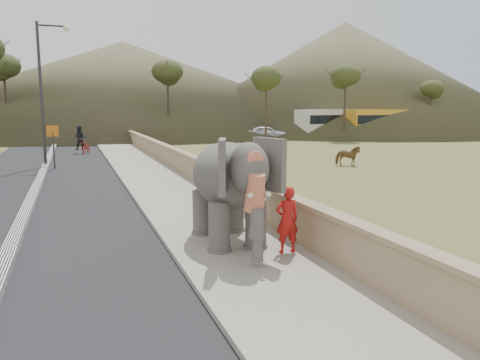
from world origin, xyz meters
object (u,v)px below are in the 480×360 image
(lamppost, at_px, (46,80))
(elephant_and_man, at_px, (228,190))
(cow, at_px, (347,156))
(motorcyclist, at_px, (83,143))

(lamppost, bearing_deg, elephant_and_man, -75.23)
(cow, bearing_deg, lamppost, 106.87)
(lamppost, xyz_separation_m, motorcyclist, (1.90, 7.48, -4.05))
(lamppost, relative_size, elephant_and_man, 2.25)
(cow, distance_m, elephant_and_man, 16.98)
(cow, bearing_deg, motorcyclist, 83.12)
(cow, xyz_separation_m, elephant_and_man, (-11.39, -12.56, 0.83))
(cow, relative_size, motorcyclist, 0.69)
(elephant_and_man, xyz_separation_m, motorcyclist, (-2.81, 25.34, -0.60))
(lamppost, height_order, motorcyclist, lamppost)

